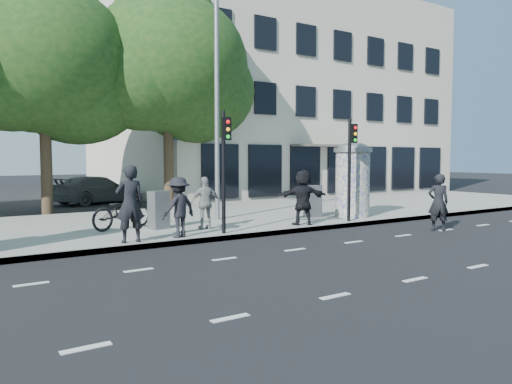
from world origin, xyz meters
TOP-DOWN VIEW (x-y plane):
  - ground at (0.00, 0.00)m, footprint 120.00×120.00m
  - sidewalk at (0.00, 7.50)m, footprint 40.00×8.00m
  - curb at (0.00, 3.55)m, footprint 40.00×0.10m
  - lane_dash_near at (0.00, -2.20)m, footprint 32.00×0.12m
  - lane_dash_far at (0.00, 1.40)m, footprint 32.00×0.12m
  - ad_column_right at (5.20, 4.70)m, footprint 1.36×1.36m
  - traffic_pole_near at (-0.60, 3.79)m, footprint 0.22×0.31m
  - traffic_pole_far at (4.20, 3.79)m, footprint 0.22×0.31m
  - street_lamp at (0.80, 6.63)m, footprint 0.25×0.93m
  - tree_near_left at (-3.50, 12.70)m, footprint 6.80×6.80m
  - tree_center at (1.50, 12.30)m, footprint 7.00×7.00m
  - building at (12.00, 19.99)m, footprint 20.30×15.85m
  - ped_b at (-3.29, 3.85)m, footprint 0.74×0.51m
  - ped_d at (-1.94, 3.91)m, footprint 1.16×0.85m
  - ped_e at (-0.64, 4.85)m, footprint 0.99×0.67m
  - ped_f at (2.35, 4.00)m, footprint 1.72×1.13m
  - man_road at (5.67, 1.47)m, footprint 0.77×0.72m
  - bicycle at (-2.69, 6.24)m, footprint 1.33×2.18m
  - cabinet_left at (-1.76, 5.69)m, footprint 0.62×0.51m
  - cabinet_right at (3.89, 5.32)m, footprint 0.57×0.44m
  - car_right at (-0.42, 16.64)m, footprint 3.45×5.00m

SIDE VIEW (x-z plane):
  - ground at x=0.00m, z-range 0.00..0.00m
  - lane_dash_near at x=0.00m, z-range 0.00..0.01m
  - lane_dash_far at x=0.00m, z-range 0.00..0.01m
  - sidewalk at x=0.00m, z-range 0.00..0.15m
  - curb at x=0.00m, z-range -0.01..0.15m
  - car_right at x=-0.42m, z-range 0.00..1.35m
  - bicycle at x=-2.69m, z-range 0.15..1.23m
  - cabinet_right at x=3.89m, z-range 0.15..1.28m
  - cabinet_left at x=-1.76m, z-range 0.15..1.28m
  - man_road at x=5.67m, z-range 0.00..1.77m
  - ped_e at x=-0.64m, z-range 0.15..1.71m
  - ped_d at x=-1.94m, z-range 0.15..1.75m
  - ped_f at x=2.35m, z-range 0.15..1.89m
  - ped_b at x=-3.29m, z-range 0.15..2.08m
  - ad_column_right at x=5.20m, z-range 0.21..2.86m
  - traffic_pole_near at x=-0.60m, z-range 0.53..3.93m
  - traffic_pole_far at x=4.20m, z-range 0.53..3.93m
  - street_lamp at x=0.80m, z-range 0.79..8.79m
  - building at x=12.00m, z-range -0.01..11.99m
  - tree_near_left at x=-3.50m, z-range 1.58..10.55m
  - tree_center at x=1.50m, z-range 1.66..10.96m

